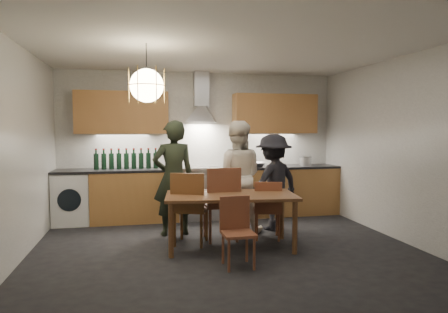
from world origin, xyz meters
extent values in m
plane|color=black|center=(0.00, 0.00, 0.00)|extent=(5.00, 5.00, 0.00)
cube|color=silver|center=(0.00, 2.25, 1.30)|extent=(5.00, 0.02, 2.60)
cube|color=silver|center=(0.00, -2.25, 1.30)|extent=(5.00, 0.02, 2.60)
cube|color=silver|center=(-2.50, 0.00, 1.30)|extent=(0.02, 4.50, 2.60)
cube|color=silver|center=(2.50, 0.00, 1.30)|extent=(0.02, 4.50, 2.60)
cube|color=silver|center=(0.00, 0.00, 2.60)|extent=(5.00, 4.50, 0.02)
cube|color=tan|center=(-1.18, 1.95, 0.43)|extent=(1.45, 0.60, 0.86)
cube|color=tan|center=(1.48, 1.95, 0.43)|extent=(2.05, 0.60, 0.86)
cube|color=white|center=(-2.20, 1.95, 0.42)|extent=(0.58, 0.58, 0.85)
cube|color=black|center=(-1.48, 1.95, 0.88)|extent=(2.05, 0.62, 0.04)
cube|color=black|center=(1.48, 1.95, 0.88)|extent=(2.05, 0.62, 0.04)
cube|color=silver|center=(0.00, 1.95, 0.40)|extent=(0.90, 0.60, 0.80)
cube|color=black|center=(0.00, 1.66, 0.38)|extent=(0.78, 0.02, 0.42)
cube|color=slate|center=(0.00, 1.95, 0.84)|extent=(0.90, 0.60, 0.08)
cube|color=silver|center=(0.00, 1.69, 0.90)|extent=(0.90, 0.08, 0.04)
cube|color=tan|center=(-1.38, 2.08, 1.86)|extent=(1.55, 0.35, 0.72)
cube|color=tan|center=(1.38, 2.08, 1.86)|extent=(1.55, 0.35, 0.72)
cube|color=silver|center=(0.00, 2.12, 2.29)|extent=(0.26, 0.22, 0.62)
cylinder|color=black|center=(-1.00, -0.10, 2.35)|extent=(0.01, 0.01, 0.50)
sphere|color=#FFE0A5|center=(-1.00, -0.10, 2.10)|extent=(0.40, 0.40, 0.40)
torus|color=gold|center=(-1.00, -0.10, 2.10)|extent=(0.43, 0.43, 0.01)
cube|color=brown|center=(0.08, 0.10, 0.70)|extent=(1.79, 1.05, 0.04)
cylinder|color=brown|center=(-0.73, -0.16, 0.34)|extent=(0.07, 0.07, 0.68)
cylinder|color=brown|center=(-0.65, 0.54, 0.34)|extent=(0.07, 0.07, 0.68)
cylinder|color=brown|center=(0.81, -0.34, 0.34)|extent=(0.07, 0.07, 0.68)
cylinder|color=brown|center=(0.89, 0.36, 0.34)|extent=(0.07, 0.07, 0.68)
cube|color=brown|center=(-0.41, 0.39, 0.48)|extent=(0.58, 0.58, 0.04)
cube|color=brown|center=(-0.49, 0.20, 0.75)|extent=(0.44, 0.20, 0.49)
cylinder|color=brown|center=(-0.18, 0.50, 0.23)|extent=(0.04, 0.04, 0.46)
cylinder|color=brown|center=(-0.31, 0.15, 0.23)|extent=(0.04, 0.04, 0.46)
cylinder|color=brown|center=(-0.52, 0.63, 0.23)|extent=(0.04, 0.04, 0.46)
cylinder|color=brown|center=(-0.65, 0.29, 0.23)|extent=(0.04, 0.04, 0.46)
cube|color=brown|center=(0.02, 0.51, 0.51)|extent=(0.49, 0.49, 0.05)
cube|color=brown|center=(0.03, 0.30, 0.79)|extent=(0.48, 0.06, 0.52)
cylinder|color=brown|center=(0.21, 0.71, 0.24)|extent=(0.04, 0.04, 0.49)
cylinder|color=brown|center=(0.22, 0.32, 0.24)|extent=(0.04, 0.04, 0.49)
cylinder|color=brown|center=(-0.17, 0.70, 0.24)|extent=(0.04, 0.04, 0.49)
cylinder|color=brown|center=(-0.16, 0.31, 0.24)|extent=(0.04, 0.04, 0.49)
cube|color=brown|center=(0.70, 0.43, 0.41)|extent=(0.46, 0.46, 0.04)
cube|color=brown|center=(0.65, 0.26, 0.64)|extent=(0.38, 0.13, 0.42)
cylinder|color=brown|center=(0.88, 0.54, 0.20)|extent=(0.03, 0.03, 0.39)
cylinder|color=brown|center=(0.81, 0.24, 0.20)|extent=(0.03, 0.03, 0.39)
cylinder|color=brown|center=(0.58, 0.62, 0.20)|extent=(0.03, 0.03, 0.39)
cylinder|color=brown|center=(0.51, 0.32, 0.20)|extent=(0.03, 0.03, 0.39)
cube|color=brown|center=(0.00, -0.64, 0.39)|extent=(0.37, 0.37, 0.03)
cube|color=brown|center=(-0.01, -0.48, 0.60)|extent=(0.36, 0.04, 0.39)
cylinder|color=brown|center=(-0.15, -0.79, 0.18)|extent=(0.03, 0.03, 0.37)
cylinder|color=brown|center=(-0.15, -0.50, 0.18)|extent=(0.03, 0.03, 0.37)
cylinder|color=brown|center=(0.14, -0.79, 0.18)|extent=(0.03, 0.03, 0.37)
cylinder|color=brown|center=(0.14, -0.50, 0.18)|extent=(0.03, 0.03, 0.37)
imported|color=black|center=(-0.61, 0.92, 0.85)|extent=(0.67, 0.48, 1.71)
imported|color=#F2E4D0|center=(0.36, 0.91, 0.85)|extent=(0.97, 0.85, 1.71)
imported|color=black|center=(0.95, 0.92, 0.75)|extent=(1.11, 0.91, 1.50)
imported|color=#B8B8BC|center=(0.98, 1.90, 0.94)|extent=(0.38, 0.38, 0.08)
cylinder|color=#B3B3B6|center=(1.94, 1.95, 0.98)|extent=(0.28, 0.28, 0.16)
camera|label=1|loc=(-1.10, -5.00, 1.59)|focal=32.00mm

